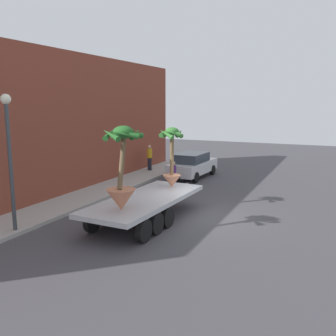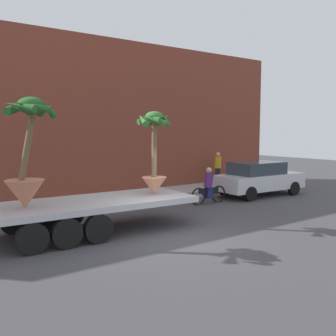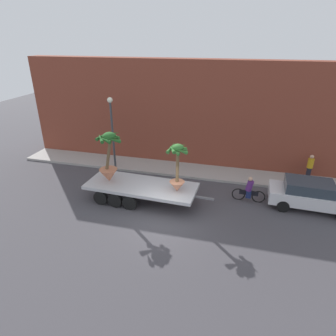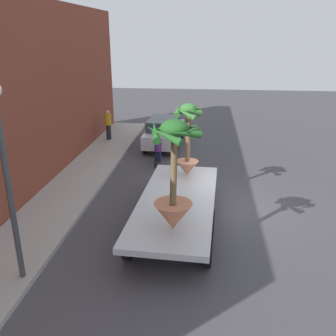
{
  "view_description": "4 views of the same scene",
  "coord_description": "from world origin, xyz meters",
  "px_view_note": "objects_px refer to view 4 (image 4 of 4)",
  "views": [
    {
      "loc": [
        -14.28,
        -5.1,
        4.68
      ],
      "look_at": [
        1.48,
        2.15,
        1.63
      ],
      "focal_mm": 39.84,
      "sensor_mm": 36.0,
      "label": 1
    },
    {
      "loc": [
        -6.29,
        -8.67,
        3.04
      ],
      "look_at": [
        1.17,
        1.75,
        1.77
      ],
      "focal_mm": 40.85,
      "sensor_mm": 36.0,
      "label": 2
    },
    {
      "loc": [
        3.37,
        -11.75,
        8.55
      ],
      "look_at": [
        -0.39,
        2.7,
        1.69
      ],
      "focal_mm": 30.92,
      "sensor_mm": 36.0,
      "label": 3
    },
    {
      "loc": [
        -12.22,
        0.81,
        5.89
      ],
      "look_at": [
        -0.79,
        2.06,
        1.69
      ],
      "focal_mm": 39.29,
      "sensor_mm": 36.0,
      "label": 4
    }
  ],
  "objects_px": {
    "pedestrian_near_gate": "(108,124)",
    "street_lamp": "(4,160)",
    "potted_palm_rear": "(188,141)",
    "flatbed_trailer": "(176,208)",
    "potted_palm_middle": "(174,184)",
    "parked_car": "(164,131)",
    "cyclist": "(158,151)"
  },
  "relations": [
    {
      "from": "pedestrian_near_gate",
      "to": "street_lamp",
      "type": "xyz_separation_m",
      "value": [
        -12.73,
        -1.15,
        2.19
      ]
    },
    {
      "from": "potted_palm_rear",
      "to": "street_lamp",
      "type": "distance_m",
      "value": 6.62
    },
    {
      "from": "flatbed_trailer",
      "to": "street_lamp",
      "type": "bearing_deg",
      "value": 129.45
    },
    {
      "from": "flatbed_trailer",
      "to": "street_lamp",
      "type": "relative_size",
      "value": 1.5
    },
    {
      "from": "potted_palm_middle",
      "to": "street_lamp",
      "type": "xyz_separation_m",
      "value": [
        -1.41,
        3.68,
        0.98
      ]
    },
    {
      "from": "parked_car",
      "to": "potted_palm_rear",
      "type": "bearing_deg",
      "value": -166.34
    },
    {
      "from": "flatbed_trailer",
      "to": "street_lamp",
      "type": "xyz_separation_m",
      "value": [
        -2.97,
        3.61,
        2.46
      ]
    },
    {
      "from": "potted_palm_rear",
      "to": "street_lamp",
      "type": "height_order",
      "value": "street_lamp"
    },
    {
      "from": "flatbed_trailer",
      "to": "potted_palm_rear",
      "type": "distance_m",
      "value": 2.81
    },
    {
      "from": "flatbed_trailer",
      "to": "potted_palm_middle",
      "type": "distance_m",
      "value": 2.15
    },
    {
      "from": "flatbed_trailer",
      "to": "pedestrian_near_gate",
      "type": "height_order",
      "value": "pedestrian_near_gate"
    },
    {
      "from": "parked_car",
      "to": "pedestrian_near_gate",
      "type": "height_order",
      "value": "pedestrian_near_gate"
    },
    {
      "from": "flatbed_trailer",
      "to": "pedestrian_near_gate",
      "type": "bearing_deg",
      "value": 26.0
    },
    {
      "from": "pedestrian_near_gate",
      "to": "potted_palm_middle",
      "type": "bearing_deg",
      "value": -156.89
    },
    {
      "from": "potted_palm_middle",
      "to": "parked_car",
      "type": "xyz_separation_m",
      "value": [
        10.87,
        1.55,
        -1.43
      ]
    },
    {
      "from": "flatbed_trailer",
      "to": "cyclist",
      "type": "relative_size",
      "value": 3.93
    },
    {
      "from": "street_lamp",
      "to": "parked_car",
      "type": "bearing_deg",
      "value": -9.81
    },
    {
      "from": "potted_palm_rear",
      "to": "pedestrian_near_gate",
      "type": "height_order",
      "value": "potted_palm_rear"
    },
    {
      "from": "cyclist",
      "to": "potted_palm_rear",
      "type": "bearing_deg",
      "value": -156.94
    },
    {
      "from": "flatbed_trailer",
      "to": "potted_palm_rear",
      "type": "xyz_separation_m",
      "value": [
        2.36,
        -0.2,
        1.51
      ]
    },
    {
      "from": "street_lamp",
      "to": "pedestrian_near_gate",
      "type": "bearing_deg",
      "value": 5.17
    },
    {
      "from": "potted_palm_rear",
      "to": "cyclist",
      "type": "distance_m",
      "value": 4.39
    },
    {
      "from": "parked_car",
      "to": "street_lamp",
      "type": "relative_size",
      "value": 0.92
    },
    {
      "from": "potted_palm_middle",
      "to": "cyclist",
      "type": "relative_size",
      "value": 1.59
    },
    {
      "from": "potted_palm_rear",
      "to": "pedestrian_near_gate",
      "type": "xyz_separation_m",
      "value": [
        7.4,
        4.97,
        -1.24
      ]
    },
    {
      "from": "parked_car",
      "to": "flatbed_trailer",
      "type": "bearing_deg",
      "value": -170.94
    },
    {
      "from": "flatbed_trailer",
      "to": "potted_palm_middle",
      "type": "bearing_deg",
      "value": -177.45
    },
    {
      "from": "pedestrian_near_gate",
      "to": "street_lamp",
      "type": "distance_m",
      "value": 12.97
    },
    {
      "from": "cyclist",
      "to": "parked_car",
      "type": "distance_m",
      "value": 3.19
    },
    {
      "from": "cyclist",
      "to": "street_lamp",
      "type": "bearing_deg",
      "value": 166.34
    },
    {
      "from": "potted_palm_rear",
      "to": "parked_car",
      "type": "distance_m",
      "value": 7.3
    },
    {
      "from": "pedestrian_near_gate",
      "to": "cyclist",
      "type": "bearing_deg",
      "value": -137.25
    }
  ]
}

